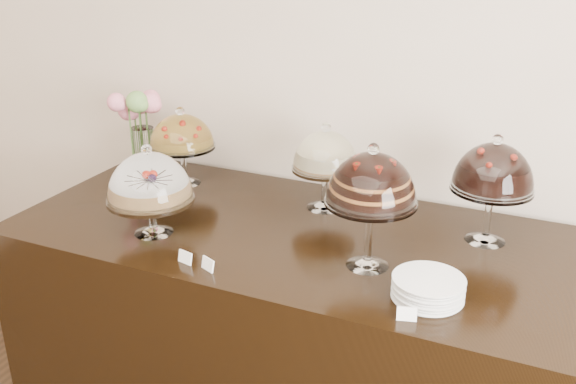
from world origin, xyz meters
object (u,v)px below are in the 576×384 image
at_px(cake_stand_choco_layer, 372,183).
at_px(cake_stand_cheesecake, 325,155).
at_px(display_counter, 293,328).
at_px(cake_stand_dark_choco, 494,172).
at_px(flower_vase, 140,119).
at_px(cake_stand_fruit_tart, 182,135).
at_px(cake_stand_sugar_sponge, 149,181).
at_px(plate_stack, 428,288).

bearing_deg(cake_stand_choco_layer, cake_stand_cheesecake, 128.15).
bearing_deg(cake_stand_choco_layer, display_counter, 156.95).
xyz_separation_m(cake_stand_dark_choco, flower_vase, (-1.63, 0.11, -0.02)).
relative_size(display_counter, cake_stand_fruit_tart, 6.13).
bearing_deg(flower_vase, cake_stand_fruit_tart, -14.48).
distance_m(cake_stand_choco_layer, flower_vase, 1.38).
bearing_deg(cake_stand_choco_layer, cake_stand_sugar_sponge, -173.85).
height_order(display_counter, flower_vase, flower_vase).
bearing_deg(cake_stand_sugar_sponge, display_counter, 26.11).
height_order(flower_vase, plate_stack, flower_vase).
relative_size(cake_stand_choco_layer, cake_stand_cheesecake, 1.21).
bearing_deg(cake_stand_choco_layer, plate_stack, -28.82).
bearing_deg(cake_stand_fruit_tart, flower_vase, 165.52).
height_order(display_counter, cake_stand_cheesecake, cake_stand_cheesecake).
bearing_deg(cake_stand_sugar_sponge, cake_stand_dark_choco, 21.21).
bearing_deg(cake_stand_dark_choco, display_counter, -162.43).
xyz_separation_m(cake_stand_sugar_sponge, cake_stand_choco_layer, (0.83, 0.09, 0.10)).
xyz_separation_m(cake_stand_choco_layer, cake_stand_cheesecake, (-0.32, 0.41, -0.07)).
height_order(cake_stand_choco_layer, flower_vase, cake_stand_choco_layer).
xyz_separation_m(display_counter, cake_stand_sugar_sponge, (-0.48, -0.24, 0.66)).
bearing_deg(flower_vase, cake_stand_cheesecake, -4.22).
xyz_separation_m(display_counter, cake_stand_cheesecake, (0.03, 0.26, 0.68)).
bearing_deg(cake_stand_choco_layer, cake_stand_dark_choco, 46.85).
xyz_separation_m(cake_stand_fruit_tart, plate_stack, (1.25, -0.54, -0.19)).
bearing_deg(cake_stand_fruit_tart, cake_stand_choco_layer, -21.89).
xyz_separation_m(display_counter, plate_stack, (0.59, -0.28, 0.49)).
distance_m(cake_stand_cheesecake, flower_vase, 0.97).
bearing_deg(cake_stand_dark_choco, cake_stand_choco_layer, -133.15).
xyz_separation_m(cake_stand_choco_layer, plate_stack, (0.24, -0.13, -0.27)).
bearing_deg(cake_stand_sugar_sponge, cake_stand_choco_layer, 6.15).
bearing_deg(cake_stand_cheesecake, cake_stand_sugar_sponge, -135.91).
bearing_deg(cake_stand_dark_choco, cake_stand_sugar_sponge, -158.79).
bearing_deg(display_counter, cake_stand_choco_layer, -23.05).
bearing_deg(cake_stand_sugar_sponge, flower_vase, 128.93).
height_order(cake_stand_sugar_sponge, cake_stand_dark_choco, cake_stand_dark_choco).
relative_size(cake_stand_sugar_sponge, cake_stand_cheesecake, 0.97).
relative_size(cake_stand_dark_choco, plate_stack, 1.88).
xyz_separation_m(cake_stand_sugar_sponge, cake_stand_fruit_tart, (-0.18, 0.50, 0.02)).
distance_m(display_counter, cake_stand_choco_layer, 0.85).
xyz_separation_m(cake_stand_fruit_tart, flower_vase, (-0.28, 0.07, 0.02)).
distance_m(cake_stand_cheesecake, cake_stand_dark_choco, 0.67).
relative_size(display_counter, cake_stand_choco_layer, 4.94).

